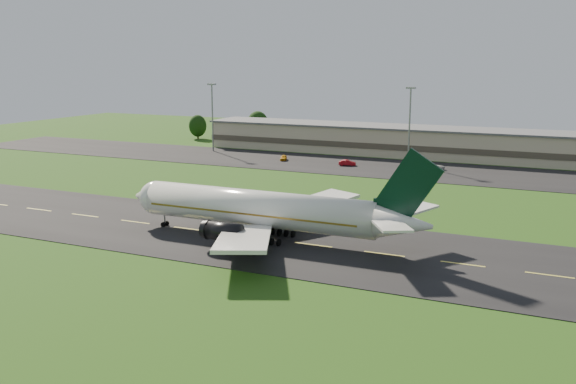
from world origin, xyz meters
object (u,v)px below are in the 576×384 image
at_px(service_vehicle_c, 438,168).
at_px(airliner, 263,210).
at_px(service_vehicle_a, 284,158).
at_px(service_vehicle_b, 347,163).
at_px(terminal, 428,143).
at_px(light_mast_west, 212,109).
at_px(light_mast_centre, 410,116).

bearing_deg(service_vehicle_c, airliner, -89.12).
height_order(airliner, service_vehicle_a, airliner).
xyz_separation_m(service_vehicle_a, service_vehicle_b, (19.00, -1.24, 0.01)).
bearing_deg(terminal, light_mast_west, -165.24).
height_order(light_mast_centre, service_vehicle_b, light_mast_centre).
bearing_deg(service_vehicle_b, terminal, -47.60).
relative_size(airliner, service_vehicle_a, 12.04).
relative_size(service_vehicle_b, service_vehicle_c, 0.96).
height_order(terminal, light_mast_west, light_mast_west).
bearing_deg(terminal, service_vehicle_c, -71.12).
bearing_deg(service_vehicle_c, terminal, 118.73).
distance_m(light_mast_west, service_vehicle_b, 48.41).
height_order(airliner, service_vehicle_b, airliner).
height_order(service_vehicle_a, service_vehicle_c, service_vehicle_a).
relative_size(light_mast_centre, service_vehicle_a, 4.78).
bearing_deg(service_vehicle_c, light_mast_centre, 154.42).
relative_size(light_mast_west, service_vehicle_b, 4.53).
xyz_separation_m(terminal, service_vehicle_a, (-34.31, -23.72, -3.17)).
bearing_deg(light_mast_west, service_vehicle_c, -5.39).
bearing_deg(light_mast_centre, service_vehicle_c, -35.43).
bearing_deg(light_mast_centre, terminal, 85.05).
relative_size(terminal, light_mast_centre, 7.13).
xyz_separation_m(airliner, light_mast_west, (-57.57, 80.00, 8.08)).
height_order(service_vehicle_a, service_vehicle_b, service_vehicle_b).
distance_m(light_mast_centre, service_vehicle_a, 35.80).
relative_size(service_vehicle_a, service_vehicle_c, 0.91).
xyz_separation_m(light_mast_centre, service_vehicle_a, (-32.91, -7.54, -11.91)).
distance_m(light_mast_west, service_vehicle_a, 30.54).
height_order(light_mast_west, light_mast_centre, same).
distance_m(airliner, light_mast_centre, 80.44).
xyz_separation_m(airliner, terminal, (3.83, 96.18, -0.67)).
height_order(airliner, light_mast_centre, light_mast_centre).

